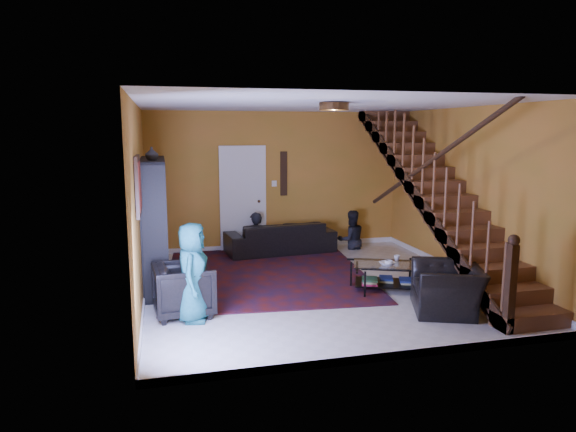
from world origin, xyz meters
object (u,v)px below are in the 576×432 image
(bookshelf, at_px, (155,226))
(sofa, at_px, (280,237))
(coffee_table, at_px, (389,275))
(armchair_right, at_px, (447,288))
(armchair_left, at_px, (184,289))

(bookshelf, distance_m, sofa, 2.99)
(coffee_table, bearing_deg, armchair_right, -71.45)
(coffee_table, bearing_deg, sofa, 111.13)
(sofa, bearing_deg, coffee_table, 105.67)
(bookshelf, xyz_separation_m, sofa, (2.38, 1.70, -0.65))
(bookshelf, height_order, coffee_table, bookshelf)
(armchair_left, distance_m, armchair_right, 3.52)
(bookshelf, height_order, armchair_left, bookshelf)
(armchair_right, bearing_deg, sofa, -138.75)
(armchair_right, relative_size, coffee_table, 0.80)
(sofa, bearing_deg, armchair_left, 51.56)
(bookshelf, relative_size, sofa, 0.93)
(armchair_left, relative_size, armchair_right, 0.78)
(armchair_right, xyz_separation_m, coffee_table, (-0.36, 1.07, -0.09))
(sofa, height_order, coffee_table, sofa)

